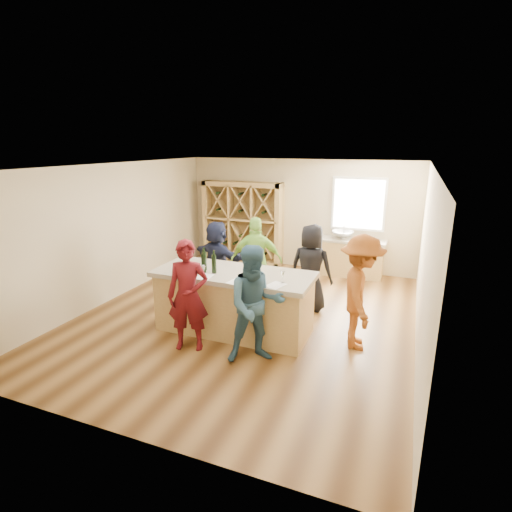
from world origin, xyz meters
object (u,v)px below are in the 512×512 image
at_px(tasting_counter_base, 234,304).
at_px(wine_bottle_a, 185,261).
at_px(wine_bottle_c, 204,261).
at_px(person_far_left, 217,258).
at_px(wine_bottle_d, 204,263).
at_px(person_near_left, 188,296).
at_px(person_far_right, 311,268).
at_px(sink, 342,235).
at_px(wine_bottle_e, 214,264).
at_px(person_far_mid, 256,261).
at_px(person_server, 361,292).
at_px(wine_rack, 243,223).
at_px(person_near_right, 256,305).

relative_size(tasting_counter_base, wine_bottle_a, 7.98).
height_order(wine_bottle_c, person_far_left, person_far_left).
bearing_deg(wine_bottle_d, person_near_left, -85.56).
bearing_deg(wine_bottle_a, person_far_right, 40.85).
xyz_separation_m(wine_bottle_c, person_far_left, (-0.55, 1.54, -0.43)).
bearing_deg(person_near_left, person_far_left, 87.88).
xyz_separation_m(sink, wine_bottle_e, (-1.46, -4.00, 0.22)).
bearing_deg(person_far_mid, wine_bottle_a, 47.61).
height_order(person_near_left, person_far_right, person_near_left).
distance_m(person_server, person_far_mid, 2.48).
xyz_separation_m(tasting_counter_base, person_far_right, (1.00, 1.40, 0.36)).
bearing_deg(wine_bottle_e, wine_bottle_c, 158.76).
height_order(sink, wine_bottle_c, wine_bottle_c).
xyz_separation_m(tasting_counter_base, wine_bottle_a, (-0.83, -0.18, 0.74)).
bearing_deg(person_far_left, wine_rack, -60.99).
distance_m(wine_bottle_d, person_far_mid, 1.63).
height_order(wine_rack, wine_bottle_a, wine_rack).
height_order(person_far_right, person_far_left, person_far_right).
distance_m(wine_bottle_a, person_near_left, 0.84).
height_order(wine_rack, sink, wine_rack).
distance_m(wine_rack, wine_bottle_a, 4.15).
distance_m(wine_bottle_a, wine_bottle_c, 0.34).
xyz_separation_m(wine_bottle_a, person_far_left, (-0.23, 1.65, -0.43)).
height_order(wine_bottle_a, person_server, person_server).
bearing_deg(wine_bottle_a, sink, 63.42).
relative_size(wine_rack, person_server, 1.19).
distance_m(person_far_right, person_far_left, 2.06).
height_order(sink, tasting_counter_base, sink).
bearing_deg(wine_bottle_c, person_far_left, 109.54).
distance_m(wine_bottle_c, person_far_left, 1.69).
xyz_separation_m(wine_bottle_d, person_far_mid, (0.34, 1.56, -0.35)).
xyz_separation_m(person_server, person_far_left, (-3.15, 1.24, -0.12)).
height_order(wine_bottle_a, person_near_left, person_near_left).
bearing_deg(person_far_right, person_near_left, 62.52).
bearing_deg(wine_bottle_c, wine_rack, 104.23).
bearing_deg(person_server, person_far_mid, 51.43).
distance_m(wine_rack, tasting_counter_base, 4.23).
distance_m(wine_bottle_c, person_server, 2.63).
bearing_deg(wine_rack, person_far_right, -44.81).
xyz_separation_m(person_far_mid, person_far_right, (1.12, 0.05, -0.03)).
bearing_deg(person_far_right, person_far_left, 3.09).
bearing_deg(wine_bottle_a, person_far_mid, 65.16).
distance_m(wine_rack, person_server, 5.15).
distance_m(wine_rack, wine_bottle_c, 4.11).
height_order(wine_bottle_e, person_near_right, person_near_right).
bearing_deg(wine_bottle_a, person_near_left, -56.44).
relative_size(sink, person_far_right, 0.32).
bearing_deg(wine_bottle_a, person_near_right, -21.17).
relative_size(wine_rack, person_far_right, 1.28).
height_order(tasting_counter_base, person_near_left, person_near_left).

